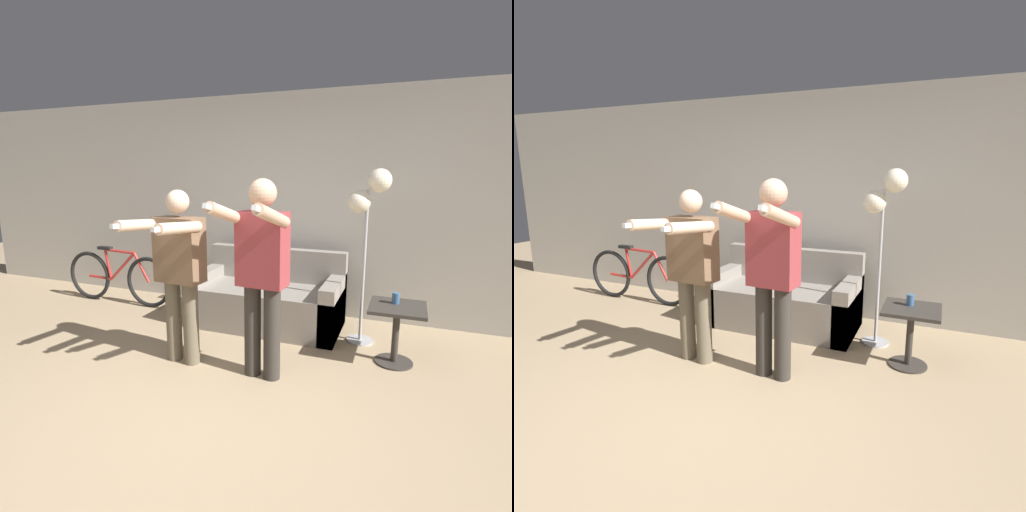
# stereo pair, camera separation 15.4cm
# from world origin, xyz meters

# --- Properties ---
(ground_plane) EXTENTS (16.00, 16.00, 0.00)m
(ground_plane) POSITION_xyz_m (0.00, 0.00, 0.00)
(ground_plane) COLOR tan
(wall_back) EXTENTS (10.00, 0.05, 2.60)m
(wall_back) POSITION_xyz_m (0.00, 2.55, 1.30)
(wall_back) COLOR #B7B2A8
(wall_back) RESTS_ON ground_plane
(couch) EXTENTS (1.63, 0.81, 0.83)m
(couch) POSITION_xyz_m (-0.09, 1.98, 0.28)
(couch) COLOR gray
(couch) RESTS_ON ground_plane
(person_left) EXTENTS (0.53, 0.71, 1.55)m
(person_left) POSITION_xyz_m (-0.51, 0.83, 0.89)
(person_left) COLOR #6B604C
(person_left) RESTS_ON ground_plane
(person_right) EXTENTS (0.50, 0.68, 1.65)m
(person_right) POSITION_xyz_m (0.25, 0.83, 0.96)
(person_right) COLOR #38332D
(person_right) RESTS_ON ground_plane
(cat) EXTENTS (0.48, 0.15, 0.16)m
(cat) POSITION_xyz_m (-0.20, 2.28, 0.90)
(cat) COLOR #B7AD9E
(cat) RESTS_ON couch
(floor_lamp) EXTENTS (0.40, 0.26, 1.73)m
(floor_lamp) POSITION_xyz_m (0.95, 1.87, 1.40)
(floor_lamp) COLOR #B2B2B7
(floor_lamp) RESTS_ON ground_plane
(side_table) EXTENTS (0.48, 0.48, 0.54)m
(side_table) POSITION_xyz_m (1.29, 1.50, 0.39)
(side_table) COLOR #38332D
(side_table) RESTS_ON ground_plane
(cup) EXTENTS (0.07, 0.07, 0.10)m
(cup) POSITION_xyz_m (1.27, 1.56, 0.59)
(cup) COLOR #3D6693
(cup) RESTS_ON side_table
(bicycle) EXTENTS (1.61, 0.07, 0.75)m
(bicycle) POSITION_xyz_m (-2.17, 1.98, 0.34)
(bicycle) COLOR black
(bicycle) RESTS_ON ground_plane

